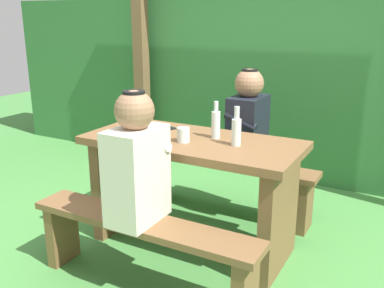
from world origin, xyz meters
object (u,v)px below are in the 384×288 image
(bench_near, at_px, (142,240))
(person_black_coat, at_px, (248,122))
(drinking_glass, at_px, (183,135))
(picnic_table, at_px, (192,174))
(bottle_right, at_px, (216,123))
(person_white_shirt, at_px, (137,163))
(bottle_left, at_px, (236,130))
(bench_far, at_px, (227,176))
(cell_phone, at_px, (165,129))

(bench_near, height_order, person_black_coat, person_black_coat)
(drinking_glass, bearing_deg, person_black_coat, 75.76)
(picnic_table, xyz_separation_m, person_black_coat, (0.15, 0.57, 0.25))
(picnic_table, xyz_separation_m, bottle_right, (0.12, 0.09, 0.34))
(person_black_coat, bearing_deg, bench_near, -97.63)
(person_white_shirt, bearing_deg, bench_near, -8.95)
(bottle_left, bearing_deg, picnic_table, -179.98)
(bottle_left, bearing_deg, bottle_right, 153.32)
(person_white_shirt, xyz_separation_m, drinking_glass, (0.01, 0.49, 0.04))
(bench_far, relative_size, drinking_glass, 15.31)
(drinking_glass, relative_size, cell_phone, 0.65)
(drinking_glass, height_order, cell_phone, drinking_glass)
(person_black_coat, xyz_separation_m, bottle_right, (-0.03, -0.48, 0.09))
(bench_far, xyz_separation_m, person_black_coat, (0.15, -0.00, 0.45))
(bench_far, height_order, person_white_shirt, person_white_shirt)
(drinking_glass, height_order, bottle_right, bottle_right)
(bench_near, bearing_deg, drinking_glass, 91.61)
(drinking_glass, xyz_separation_m, cell_phone, (-0.26, 0.20, -0.04))
(bench_near, distance_m, person_white_shirt, 0.45)
(bottle_left, bearing_deg, cell_phone, 169.22)
(drinking_glass, distance_m, bottle_left, 0.34)
(cell_phone, bearing_deg, bench_near, -48.92)
(person_black_coat, relative_size, bottle_left, 2.98)
(drinking_glass, bearing_deg, bench_near, -88.39)
(bench_far, distance_m, drinking_glass, 0.83)
(person_white_shirt, height_order, person_black_coat, same)
(picnic_table, relative_size, bottle_right, 5.83)
(bench_near, bearing_deg, bench_far, 90.00)
(person_white_shirt, height_order, cell_phone, person_white_shirt)
(picnic_table, distance_m, bench_far, 0.61)
(bench_near, relative_size, drinking_glass, 15.31)
(picnic_table, bearing_deg, bench_far, 90.00)
(bench_near, bearing_deg, picnic_table, 90.00)
(person_white_shirt, distance_m, drinking_glass, 0.49)
(person_white_shirt, bearing_deg, person_black_coat, 81.31)
(person_black_coat, xyz_separation_m, bottle_left, (0.15, -0.57, 0.09))
(person_black_coat, distance_m, bottle_right, 0.49)
(picnic_table, relative_size, drinking_glass, 15.31)
(picnic_table, relative_size, bottle_left, 5.80)
(picnic_table, bearing_deg, cell_phone, 157.89)
(person_black_coat, relative_size, cell_phone, 5.14)
(bench_far, relative_size, person_black_coat, 1.95)
(picnic_table, height_order, cell_phone, cell_phone)
(person_black_coat, bearing_deg, drinking_glass, -104.24)
(person_white_shirt, xyz_separation_m, person_black_coat, (0.18, 1.15, 0.00))
(person_black_coat, height_order, drinking_glass, person_black_coat)
(drinking_glass, relative_size, bottle_right, 0.38)
(bench_near, height_order, drinking_glass, drinking_glass)
(bench_far, height_order, bottle_right, bottle_right)
(bench_far, xyz_separation_m, bottle_left, (0.31, -0.58, 0.54))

